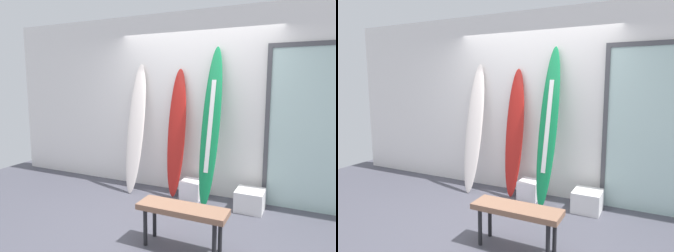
{
  "view_description": "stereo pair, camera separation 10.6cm",
  "coord_description": "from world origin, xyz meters",
  "views": [
    {
      "loc": [
        1.59,
        -3.17,
        1.73
      ],
      "look_at": [
        -0.34,
        0.95,
        1.08
      ],
      "focal_mm": 32.37,
      "sensor_mm": 36.0,
      "label": 1
    },
    {
      "loc": [
        1.68,
        -3.13,
        1.73
      ],
      "look_at": [
        -0.34,
        0.95,
        1.08
      ],
      "focal_mm": 32.37,
      "sensor_mm": 36.0,
      "label": 2
    }
  ],
  "objects": [
    {
      "name": "surfboard_crimson",
      "position": [
        -0.22,
        1.01,
        0.97
      ],
      "size": [
        0.29,
        0.35,
        1.95
      ],
      "color": "#B01E19",
      "rests_on": "ground"
    },
    {
      "name": "glass_door",
      "position": [
        1.57,
        1.18,
        1.16
      ],
      "size": [
        1.05,
        0.06,
        2.25
      ],
      "color": "silver",
      "rests_on": "ground"
    },
    {
      "name": "wall_back",
      "position": [
        0.0,
        1.3,
        1.4
      ],
      "size": [
        7.2,
        0.2,
        2.8
      ],
      "primitive_type": "cube",
      "color": "white",
      "rests_on": "ground"
    },
    {
      "name": "surfboard_ivory",
      "position": [
        -0.9,
        0.93,
        1.02
      ],
      "size": [
        0.31,
        0.53,
        2.03
      ],
      "color": "silver",
      "rests_on": "ground"
    },
    {
      "name": "display_block_center",
      "position": [
        0.93,
        0.88,
        0.14
      ],
      "size": [
        0.38,
        0.38,
        0.28
      ],
      "color": "silver",
      "rests_on": "ground"
    },
    {
      "name": "bench",
      "position": [
        0.46,
        -0.41,
        0.4
      ],
      "size": [
        0.95,
        0.3,
        0.46
      ],
      "color": "#825C47",
      "rests_on": "ground"
    },
    {
      "name": "surfboard_emerald",
      "position": [
        0.35,
        0.9,
        1.11
      ],
      "size": [
        0.3,
        0.55,
        2.25
      ],
      "color": "#138046",
      "rests_on": "ground"
    },
    {
      "name": "ground",
      "position": [
        0.0,
        0.0,
        -0.02
      ],
      "size": [
        8.0,
        8.0,
        0.04
      ],
      "primitive_type": "cube",
      "color": "#464550"
    },
    {
      "name": "display_block_left",
      "position": [
        0.06,
        0.94,
        0.14
      ],
      "size": [
        0.3,
        0.3,
        0.28
      ],
      "color": "white",
      "rests_on": "ground"
    }
  ]
}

